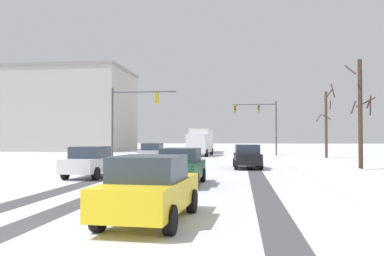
{
  "coord_description": "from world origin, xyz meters",
  "views": [
    {
      "loc": [
        3.56,
        -7.54,
        2.05
      ],
      "look_at": [
        0.0,
        20.84,
        2.8
      ],
      "focal_mm": 36.72,
      "sensor_mm": 36.0,
      "label": 1
    }
  ],
  "objects_px": {
    "car_yellow_cab_fifth": "(150,188)",
    "bare_tree_sidewalk_mid": "(360,113)",
    "car_white_third": "(91,162)",
    "box_truck_delivery": "(201,142)",
    "car_black_second": "(247,156)",
    "office_building_far_left_block": "(72,110)",
    "bare_tree_sidewalk_far": "(326,121)",
    "car_dark_green_fourth": "(181,166)",
    "car_silver_lead": "(153,152)",
    "traffic_signal_near_left": "(130,111)",
    "traffic_signal_far_right": "(261,117)",
    "bus_oncoming": "(202,139)"
  },
  "relations": [
    {
      "from": "traffic_signal_near_left",
      "to": "car_dark_green_fourth",
      "type": "height_order",
      "value": "traffic_signal_near_left"
    },
    {
      "from": "car_white_third",
      "to": "bare_tree_sidewalk_mid",
      "type": "xyz_separation_m",
      "value": [
        15.59,
        7.05,
        2.92
      ]
    },
    {
      "from": "car_white_third",
      "to": "box_truck_delivery",
      "type": "height_order",
      "value": "box_truck_delivery"
    },
    {
      "from": "box_truck_delivery",
      "to": "office_building_far_left_block",
      "type": "distance_m",
      "value": 29.18
    },
    {
      "from": "car_black_second",
      "to": "box_truck_delivery",
      "type": "bearing_deg",
      "value": 105.26
    },
    {
      "from": "office_building_far_left_block",
      "to": "bare_tree_sidewalk_far",
      "type": "bearing_deg",
      "value": -28.26
    },
    {
      "from": "car_dark_green_fourth",
      "to": "bare_tree_sidewalk_mid",
      "type": "height_order",
      "value": "bare_tree_sidewalk_mid"
    },
    {
      "from": "car_silver_lead",
      "to": "box_truck_delivery",
      "type": "bearing_deg",
      "value": 76.49
    },
    {
      "from": "traffic_signal_far_right",
      "to": "office_building_far_left_block",
      "type": "xyz_separation_m",
      "value": [
        -30.4,
        15.09,
        2.13
      ]
    },
    {
      "from": "car_white_third",
      "to": "car_yellow_cab_fifth",
      "type": "relative_size",
      "value": 0.99
    },
    {
      "from": "car_dark_green_fourth",
      "to": "car_yellow_cab_fifth",
      "type": "xyz_separation_m",
      "value": [
        0.38,
        -7.56,
        0.0
      ]
    },
    {
      "from": "car_yellow_cab_fifth",
      "to": "bare_tree_sidewalk_mid",
      "type": "relative_size",
      "value": 0.58
    },
    {
      "from": "traffic_signal_far_right",
      "to": "office_building_far_left_block",
      "type": "height_order",
      "value": "office_building_far_left_block"
    },
    {
      "from": "car_black_second",
      "to": "office_building_far_left_block",
      "type": "relative_size",
      "value": 0.22
    },
    {
      "from": "traffic_signal_far_right",
      "to": "bus_oncoming",
      "type": "xyz_separation_m",
      "value": [
        -7.93,
        8.89,
        -2.61
      ]
    },
    {
      "from": "traffic_signal_far_right",
      "to": "bare_tree_sidewalk_far",
      "type": "relative_size",
      "value": 0.84
    },
    {
      "from": "traffic_signal_near_left",
      "to": "office_building_far_left_block",
      "type": "bearing_deg",
      "value": 122.2
    },
    {
      "from": "car_white_third",
      "to": "car_dark_green_fourth",
      "type": "height_order",
      "value": "same"
    },
    {
      "from": "car_black_second",
      "to": "car_yellow_cab_fifth",
      "type": "relative_size",
      "value": 1.0
    },
    {
      "from": "car_black_second",
      "to": "car_white_third",
      "type": "relative_size",
      "value": 1.0
    },
    {
      "from": "car_black_second",
      "to": "car_white_third",
      "type": "bearing_deg",
      "value": -139.03
    },
    {
      "from": "car_yellow_cab_fifth",
      "to": "bare_tree_sidewalk_mid",
      "type": "xyz_separation_m",
      "value": [
        10.0,
        17.31,
        2.92
      ]
    },
    {
      "from": "car_silver_lead",
      "to": "car_white_third",
      "type": "bearing_deg",
      "value": -90.69
    },
    {
      "from": "bare_tree_sidewalk_mid",
      "to": "box_truck_delivery",
      "type": "bearing_deg",
      "value": 123.48
    },
    {
      "from": "traffic_signal_far_right",
      "to": "car_silver_lead",
      "type": "relative_size",
      "value": 1.58
    },
    {
      "from": "car_black_second",
      "to": "bare_tree_sidewalk_mid",
      "type": "xyz_separation_m",
      "value": [
        7.36,
        -0.09,
        2.92
      ]
    },
    {
      "from": "car_dark_green_fourth",
      "to": "car_yellow_cab_fifth",
      "type": "distance_m",
      "value": 7.57
    },
    {
      "from": "bare_tree_sidewalk_mid",
      "to": "bare_tree_sidewalk_far",
      "type": "xyz_separation_m",
      "value": [
        1.15,
        15.8,
        0.14
      ]
    },
    {
      "from": "car_white_third",
      "to": "bare_tree_sidewalk_mid",
      "type": "height_order",
      "value": "bare_tree_sidewalk_mid"
    },
    {
      "from": "traffic_signal_far_right",
      "to": "box_truck_delivery",
      "type": "height_order",
      "value": "traffic_signal_far_right"
    },
    {
      "from": "car_dark_green_fourth",
      "to": "bare_tree_sidewalk_mid",
      "type": "xyz_separation_m",
      "value": [
        10.38,
        9.75,
        2.92
      ]
    },
    {
      "from": "traffic_signal_near_left",
      "to": "car_black_second",
      "type": "height_order",
      "value": "traffic_signal_near_left"
    },
    {
      "from": "car_dark_green_fourth",
      "to": "bare_tree_sidewalk_far",
      "type": "height_order",
      "value": "bare_tree_sidewalk_far"
    },
    {
      "from": "car_black_second",
      "to": "car_silver_lead",
      "type": "bearing_deg",
      "value": 140.81
    },
    {
      "from": "traffic_signal_near_left",
      "to": "bare_tree_sidewalk_mid",
      "type": "relative_size",
      "value": 0.9
    },
    {
      "from": "box_truck_delivery",
      "to": "car_black_second",
      "type": "bearing_deg",
      "value": -74.74
    },
    {
      "from": "bare_tree_sidewalk_mid",
      "to": "car_white_third",
      "type": "bearing_deg",
      "value": -155.68
    },
    {
      "from": "car_black_second",
      "to": "car_white_third",
      "type": "height_order",
      "value": "same"
    },
    {
      "from": "box_truck_delivery",
      "to": "bare_tree_sidewalk_far",
      "type": "distance_m",
      "value": 14.16
    },
    {
      "from": "car_white_third",
      "to": "box_truck_delivery",
      "type": "xyz_separation_m",
      "value": [
        3.1,
        25.92,
        0.82
      ]
    },
    {
      "from": "traffic_signal_far_right",
      "to": "traffic_signal_near_left",
      "type": "xyz_separation_m",
      "value": [
        -12.04,
        -14.07,
        -0.2
      ]
    },
    {
      "from": "car_white_third",
      "to": "office_building_far_left_block",
      "type": "distance_m",
      "value": 47.62
    },
    {
      "from": "car_silver_lead",
      "to": "car_black_second",
      "type": "relative_size",
      "value": 0.98
    },
    {
      "from": "car_white_third",
      "to": "car_yellow_cab_fifth",
      "type": "xyz_separation_m",
      "value": [
        5.58,
        -10.27,
        0.0
      ]
    },
    {
      "from": "traffic_signal_near_left",
      "to": "box_truck_delivery",
      "type": "height_order",
      "value": "traffic_signal_near_left"
    },
    {
      "from": "car_white_third",
      "to": "bare_tree_sidewalk_mid",
      "type": "distance_m",
      "value": 17.35
    },
    {
      "from": "traffic_signal_near_left",
      "to": "car_yellow_cab_fifth",
      "type": "xyz_separation_m",
      "value": [
        7.44,
        -23.82,
        -3.59
      ]
    },
    {
      "from": "box_truck_delivery",
      "to": "bare_tree_sidewalk_mid",
      "type": "height_order",
      "value": "bare_tree_sidewalk_mid"
    },
    {
      "from": "office_building_far_left_block",
      "to": "traffic_signal_near_left",
      "type": "bearing_deg",
      "value": -57.8
    },
    {
      "from": "traffic_signal_near_left",
      "to": "bus_oncoming",
      "type": "bearing_deg",
      "value": 79.84
    }
  ]
}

